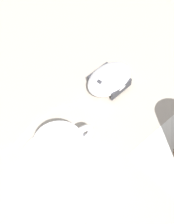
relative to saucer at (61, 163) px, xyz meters
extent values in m
plane|color=#B2A899|center=(0.06, 0.07, -0.01)|extent=(3.00, 3.00, 0.00)
cylinder|color=white|center=(0.00, 0.00, 0.00)|extent=(0.14, 0.14, 0.01)
cylinder|color=white|center=(0.00, 0.00, 0.04)|extent=(0.08, 0.08, 0.06)
torus|color=white|center=(0.00, 0.04, 0.04)|extent=(0.01, 0.05, 0.05)
ellipsoid|color=silver|center=(-0.09, 0.17, 0.01)|extent=(0.08, 0.11, 0.04)
cylinder|color=#38383D|center=(-0.08, 0.15, 0.02)|extent=(0.01, 0.01, 0.01)
cube|color=#38383D|center=(-0.06, 0.18, 0.01)|extent=(0.01, 0.05, 0.02)
cube|color=#38383D|center=(-0.12, 0.17, 0.01)|extent=(0.01, 0.05, 0.02)
cylinder|color=white|center=(-0.09, 0.09, 0.00)|extent=(0.03, 0.06, 0.00)
cylinder|color=white|center=(-0.10, 0.04, 0.00)|extent=(0.01, 0.06, 0.00)
cylinder|color=white|center=(-0.09, -0.02, 0.00)|extent=(0.02, 0.06, 0.00)
sphere|color=white|center=(-0.08, 0.12, 0.00)|extent=(0.00, 0.00, 0.00)
sphere|color=white|center=(-0.10, 0.07, 0.00)|extent=(0.00, 0.00, 0.00)
sphere|color=white|center=(-0.10, 0.01, 0.00)|extent=(0.00, 0.00, 0.00)
sphere|color=white|center=(-0.08, -0.05, 0.00)|extent=(0.00, 0.00, 0.00)
camera|label=1|loc=(0.24, -0.13, 0.50)|focal=55.00mm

